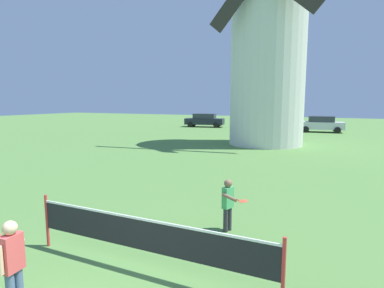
{
  "coord_description": "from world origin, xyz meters",
  "views": [
    {
      "loc": [
        2.93,
        -2.34,
        3.01
      ],
      "look_at": [
        -0.07,
        4.05,
        2.05
      ],
      "focal_mm": 29.5,
      "sensor_mm": 36.0,
      "label": 1
    }
  ],
  "objects_px": {
    "tennis_net": "(144,235)",
    "parked_car_silver": "(321,124)",
    "parked_car_black": "(205,120)",
    "windmill": "(269,35)",
    "player_near": "(12,260)",
    "player_far": "(228,202)",
    "parked_car_red": "(259,122)"
  },
  "relations": [
    {
      "from": "windmill",
      "to": "player_far",
      "type": "bearing_deg",
      "value": -80.99
    },
    {
      "from": "parked_car_black",
      "to": "parked_car_silver",
      "type": "distance_m",
      "value": 12.71
    },
    {
      "from": "player_near",
      "to": "parked_car_silver",
      "type": "distance_m",
      "value": 30.43
    },
    {
      "from": "player_near",
      "to": "player_far",
      "type": "distance_m",
      "value": 4.41
    },
    {
      "from": "parked_car_red",
      "to": "player_far",
      "type": "bearing_deg",
      "value": -78.31
    },
    {
      "from": "player_far",
      "to": "parked_car_red",
      "type": "height_order",
      "value": "parked_car_red"
    },
    {
      "from": "player_far",
      "to": "parked_car_red",
      "type": "relative_size",
      "value": 0.29
    },
    {
      "from": "player_near",
      "to": "player_far",
      "type": "relative_size",
      "value": 1.1
    },
    {
      "from": "player_far",
      "to": "parked_car_black",
      "type": "relative_size",
      "value": 0.26
    },
    {
      "from": "parked_car_red",
      "to": "parked_car_silver",
      "type": "distance_m",
      "value": 6.04
    },
    {
      "from": "tennis_net",
      "to": "player_near",
      "type": "distance_m",
      "value": 2.01
    },
    {
      "from": "windmill",
      "to": "parked_car_silver",
      "type": "relative_size",
      "value": 3.37
    },
    {
      "from": "tennis_net",
      "to": "parked_car_silver",
      "type": "height_order",
      "value": "parked_car_silver"
    },
    {
      "from": "tennis_net",
      "to": "player_near",
      "type": "relative_size",
      "value": 3.58
    },
    {
      "from": "parked_car_silver",
      "to": "player_far",
      "type": "bearing_deg",
      "value": -91.3
    },
    {
      "from": "parked_car_black",
      "to": "parked_car_silver",
      "type": "height_order",
      "value": "same"
    },
    {
      "from": "parked_car_black",
      "to": "parked_car_red",
      "type": "height_order",
      "value": "same"
    },
    {
      "from": "windmill",
      "to": "player_far",
      "type": "distance_m",
      "value": 16.87
    },
    {
      "from": "parked_car_red",
      "to": "parked_car_silver",
      "type": "xyz_separation_m",
      "value": [
        6.04,
        0.03,
        0.0
      ]
    },
    {
      "from": "tennis_net",
      "to": "windmill",
      "type": "bearing_deg",
      "value": 95.33
    },
    {
      "from": "player_near",
      "to": "parked_car_red",
      "type": "bearing_deg",
      "value": 96.66
    },
    {
      "from": "windmill",
      "to": "parked_car_black",
      "type": "distance_m",
      "value": 16.75
    },
    {
      "from": "tennis_net",
      "to": "parked_car_silver",
      "type": "distance_m",
      "value": 28.7
    },
    {
      "from": "parked_car_black",
      "to": "parked_car_red",
      "type": "bearing_deg",
      "value": -8.0
    },
    {
      "from": "parked_car_black",
      "to": "parked_car_silver",
      "type": "relative_size",
      "value": 1.1
    },
    {
      "from": "player_near",
      "to": "parked_car_silver",
      "type": "bearing_deg",
      "value": 85.28
    },
    {
      "from": "windmill",
      "to": "player_near",
      "type": "distance_m",
      "value": 20.38
    },
    {
      "from": "player_far",
      "to": "parked_car_red",
      "type": "xyz_separation_m",
      "value": [
        -5.45,
        26.33,
        0.11
      ]
    },
    {
      "from": "parked_car_black",
      "to": "parked_car_silver",
      "type": "xyz_separation_m",
      "value": [
        12.68,
        -0.91,
        -0.0
      ]
    },
    {
      "from": "windmill",
      "to": "tennis_net",
      "type": "xyz_separation_m",
      "value": [
        1.64,
        -17.59,
        -6.74
      ]
    },
    {
      "from": "tennis_net",
      "to": "player_far",
      "type": "distance_m",
      "value": 2.44
    },
    {
      "from": "tennis_net",
      "to": "player_far",
      "type": "height_order",
      "value": "player_far"
    }
  ]
}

